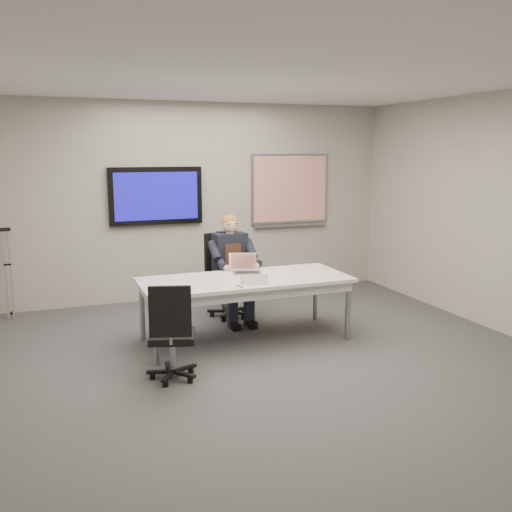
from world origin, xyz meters
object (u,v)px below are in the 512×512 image
object	(u,v)px
conference_table	(245,285)
seated_person	(234,279)
office_chair_far	(227,291)
office_chair_near	(172,350)
laptop	(245,268)

from	to	relation	value
conference_table	seated_person	world-z (taller)	seated_person
office_chair_far	seated_person	distance (m)	0.32
seated_person	office_chair_near	bearing A→B (deg)	-130.80
conference_table	seated_person	size ratio (longest dim) A/B	1.75
office_chair_far	office_chair_near	bearing A→B (deg)	-138.14
office_chair_far	office_chair_near	size ratio (longest dim) A/B	1.14
office_chair_far	laptop	xyz separation A→B (m)	(-0.01, -0.73, 0.44)
seated_person	laptop	xyz separation A→B (m)	(-0.03, -0.47, 0.24)
office_chair_near	seated_person	bearing A→B (deg)	-109.73
conference_table	office_chair_near	xyz separation A→B (m)	(-1.02, -0.85, -0.34)
seated_person	laptop	size ratio (longest dim) A/B	3.41
office_chair_far	office_chair_near	xyz separation A→B (m)	(-1.13, -1.83, -0.04)
office_chair_far	seated_person	xyz separation A→B (m)	(0.01, -0.25, 0.20)
conference_table	laptop	bearing A→B (deg)	69.82
laptop	office_chair_near	bearing A→B (deg)	-116.78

